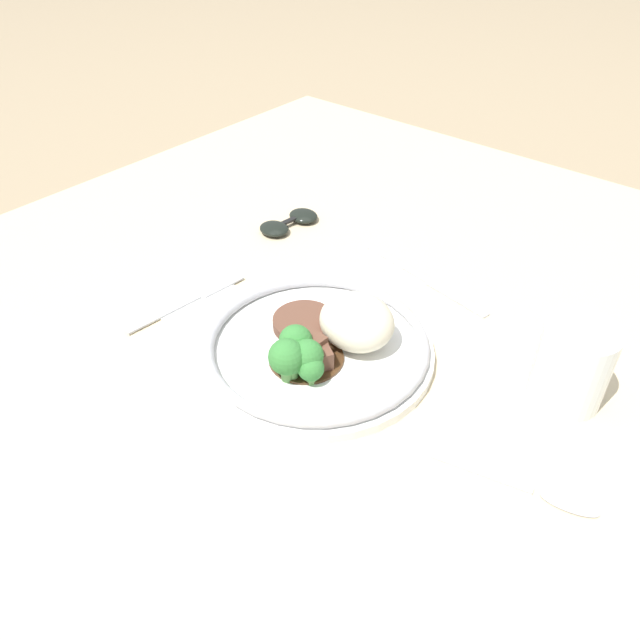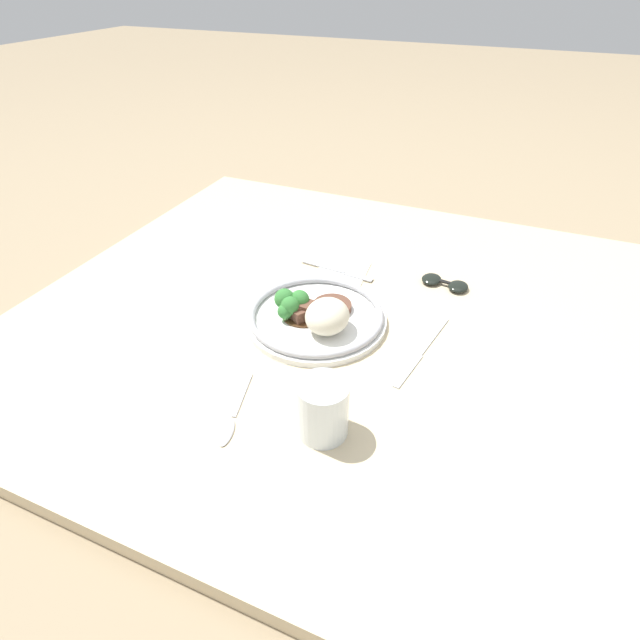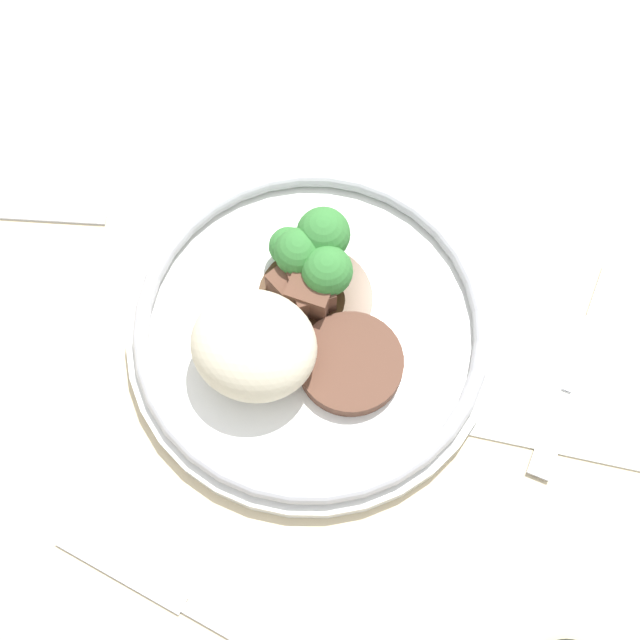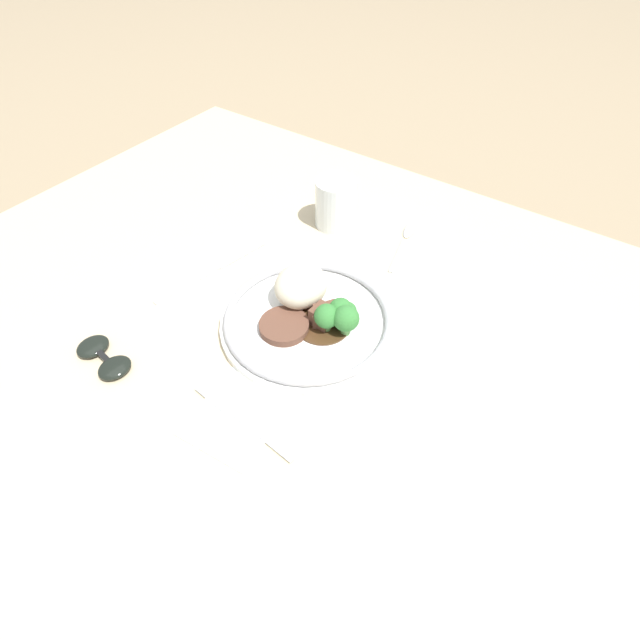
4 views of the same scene
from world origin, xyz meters
name	(u,v)px [view 4 (image 4 of 4)]	position (x,y,z in m)	size (l,w,h in m)	color
ground_plane	(266,345)	(0.00, 0.00, 0.00)	(8.00, 8.00, 0.00)	#998466
dining_table	(265,338)	(0.00, 0.00, 0.02)	(1.11, 1.26, 0.03)	beige
napkin	(238,416)	(-0.14, -0.07, 0.03)	(0.14, 0.12, 0.00)	silver
plate	(310,314)	(0.05, -0.05, 0.05)	(0.27, 0.27, 0.07)	white
juice_glass	(335,205)	(0.30, 0.07, 0.07)	(0.08, 0.08, 0.09)	#F4AD19
fork	(234,414)	(-0.14, -0.06, 0.04)	(0.03, 0.17, 0.00)	#B7B7BC
knife	(216,269)	(0.06, 0.16, 0.03)	(0.22, 0.05, 0.00)	#B7B7BC
spoon	(406,236)	(0.34, -0.06, 0.03)	(0.15, 0.05, 0.01)	#B7B7BC
sunglasses	(104,357)	(-0.18, 0.15, 0.04)	(0.06, 0.11, 0.01)	black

